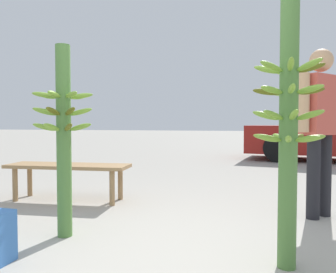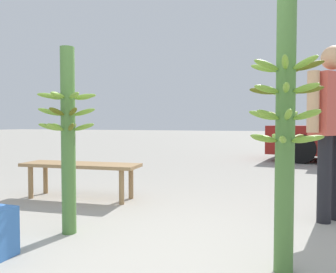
% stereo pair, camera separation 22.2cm
% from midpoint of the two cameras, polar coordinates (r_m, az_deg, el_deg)
% --- Properties ---
extents(banana_stalk_left, '(0.48, 0.48, 1.57)m').
position_cam_midpoint_polar(banana_stalk_left, '(2.85, -19.85, 0.26)').
color(banana_stalk_left, '#4C7A38').
rests_on(banana_stalk_left, ground_plane).
extents(banana_stalk_center, '(0.46, 0.45, 1.74)m').
position_cam_midpoint_polar(banana_stalk_center, '(2.18, 17.54, 1.72)').
color(banana_stalk_center, '#4C7A38').
rests_on(banana_stalk_center, ground_plane).
extents(vendor_person, '(0.51, 0.57, 1.66)m').
position_cam_midpoint_polar(vendor_person, '(3.51, 23.37, 2.94)').
color(vendor_person, black).
rests_on(vendor_person, ground_plane).
extents(market_bench, '(1.52, 0.56, 0.44)m').
position_cam_midpoint_polar(market_bench, '(4.19, -18.47, -5.46)').
color(market_bench, '#99754C').
rests_on(market_bench, ground_plane).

